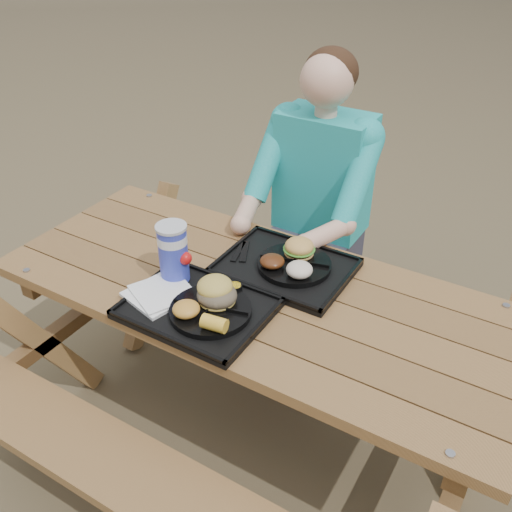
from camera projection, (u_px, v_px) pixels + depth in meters
The scene contains 18 objects.
ground at pixel (256, 434), 2.35m from camera, with size 60.00×60.00×0.00m, color #999999.
picnic_table at pixel (256, 368), 2.15m from camera, with size 1.80×1.49×0.75m, color #999999, non-canonical shape.
tray_near at pixel (198, 309), 1.83m from camera, with size 0.45×0.35×0.02m, color black.
tray_far at pixel (285, 268), 2.02m from camera, with size 0.45×0.35×0.02m, color black.
plate_near at pixel (211, 311), 1.79m from camera, with size 0.26×0.26×0.02m, color black.
plate_far at pixel (294, 265), 2.00m from camera, with size 0.26×0.26×0.02m, color black.
napkin_stack at pixel (159, 293), 1.86m from camera, with size 0.18×0.18×0.02m, color white.
soda_cup at pixel (173, 254), 1.90m from camera, with size 0.10×0.10×0.20m, color #1623A8.
condiment_bbq at pixel (219, 282), 1.91m from camera, with size 0.05×0.05×0.03m, color black.
condiment_mustard at pixel (235, 289), 1.88m from camera, with size 0.05×0.05×0.03m, color gold.
sandwich at pixel (216, 285), 1.78m from camera, with size 0.12×0.12×0.13m, color gold, non-canonical shape.
mac_cheese at pixel (186, 309), 1.74m from camera, with size 0.09×0.09×0.04m, color gold.
corn_cob at pixel (214, 323), 1.69m from camera, with size 0.08×0.08×0.05m, color yellow, non-canonical shape.
cutlery_far at pixel (244, 252), 2.09m from camera, with size 0.02×0.14×0.01m, color black.
burger at pixel (299, 243), 2.01m from camera, with size 0.11×0.11×0.09m, color gold, non-canonical shape.
baked_beans at pixel (272, 261), 1.97m from camera, with size 0.09×0.09×0.04m, color #532710.
potato_salad at pixel (299, 270), 1.92m from camera, with size 0.09×0.09×0.05m, color silver.
diner at pixel (318, 222), 2.53m from camera, with size 0.48×0.84×1.28m, color #199DB1, non-canonical shape.
Camera 1 is at (0.80, -1.33, 1.91)m, focal length 40.00 mm.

